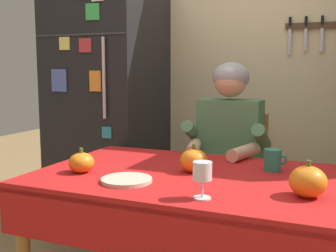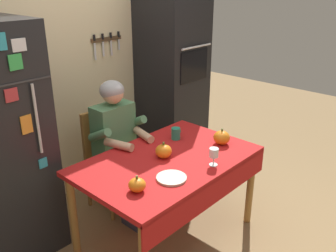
{
  "view_description": "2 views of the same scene",
  "coord_description": "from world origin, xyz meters",
  "px_view_note": "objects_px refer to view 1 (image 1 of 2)",
  "views": [
    {
      "loc": [
        0.62,
        -1.65,
        1.22
      ],
      "look_at": [
        -0.14,
        0.14,
        0.95
      ],
      "focal_mm": 45.07,
      "sensor_mm": 36.0,
      "label": 1
    },
    {
      "loc": [
        -1.85,
        -1.62,
        2.04
      ],
      "look_at": [
        0.12,
        0.2,
        0.95
      ],
      "focal_mm": 38.97,
      "sensor_mm": 36.0,
      "label": 2
    }
  ],
  "objects_px": {
    "refrigerator": "(109,112)",
    "wine_glass": "(202,173)",
    "dining_table": "(191,193)",
    "pumpkin_small": "(81,163)",
    "seated_person": "(226,151)",
    "pumpkin_medium": "(308,182)",
    "serving_tray": "(127,180)",
    "pumpkin_large": "(194,160)",
    "chair_behind_person": "(234,181)",
    "coffee_mug": "(273,160)"
  },
  "relations": [
    {
      "from": "seated_person",
      "to": "coffee_mug",
      "type": "distance_m",
      "value": 0.5
    },
    {
      "from": "refrigerator",
      "to": "chair_behind_person",
      "type": "xyz_separation_m",
      "value": [
        0.95,
        -0.09,
        -0.39
      ]
    },
    {
      "from": "chair_behind_person",
      "to": "coffee_mug",
      "type": "height_order",
      "value": "chair_behind_person"
    },
    {
      "from": "dining_table",
      "to": "serving_tray",
      "type": "height_order",
      "value": "serving_tray"
    },
    {
      "from": "refrigerator",
      "to": "pumpkin_large",
      "type": "height_order",
      "value": "refrigerator"
    },
    {
      "from": "dining_table",
      "to": "chair_behind_person",
      "type": "xyz_separation_m",
      "value": [
        -0.0,
        0.79,
        -0.14
      ]
    },
    {
      "from": "refrigerator",
      "to": "serving_tray",
      "type": "height_order",
      "value": "refrigerator"
    },
    {
      "from": "refrigerator",
      "to": "seated_person",
      "type": "height_order",
      "value": "refrigerator"
    },
    {
      "from": "pumpkin_large",
      "to": "pumpkin_small",
      "type": "bearing_deg",
      "value": -156.41
    },
    {
      "from": "seated_person",
      "to": "dining_table",
      "type": "bearing_deg",
      "value": -89.75
    },
    {
      "from": "chair_behind_person",
      "to": "seated_person",
      "type": "distance_m",
      "value": 0.29
    },
    {
      "from": "serving_tray",
      "to": "pumpkin_large",
      "type": "bearing_deg",
      "value": 52.78
    },
    {
      "from": "seated_person",
      "to": "refrigerator",
      "type": "bearing_deg",
      "value": 163.58
    },
    {
      "from": "dining_table",
      "to": "wine_glass",
      "type": "bearing_deg",
      "value": -63.5
    },
    {
      "from": "seated_person",
      "to": "wine_glass",
      "type": "height_order",
      "value": "seated_person"
    },
    {
      "from": "pumpkin_large",
      "to": "serving_tray",
      "type": "distance_m",
      "value": 0.34
    },
    {
      "from": "chair_behind_person",
      "to": "pumpkin_large",
      "type": "xyz_separation_m",
      "value": [
        -0.01,
        -0.74,
        0.28
      ]
    },
    {
      "from": "refrigerator",
      "to": "serving_tray",
      "type": "xyz_separation_m",
      "value": [
        0.74,
        -1.09,
        -0.15
      ]
    },
    {
      "from": "refrigerator",
      "to": "seated_person",
      "type": "bearing_deg",
      "value": -16.42
    },
    {
      "from": "wine_glass",
      "to": "pumpkin_large",
      "type": "xyz_separation_m",
      "value": [
        -0.16,
        0.36,
        -0.04
      ]
    },
    {
      "from": "wine_glass",
      "to": "coffee_mug",
      "type": "bearing_deg",
      "value": 72.17
    },
    {
      "from": "refrigerator",
      "to": "serving_tray",
      "type": "bearing_deg",
      "value": -55.96
    },
    {
      "from": "refrigerator",
      "to": "pumpkin_large",
      "type": "xyz_separation_m",
      "value": [
        0.94,
        -0.83,
        -0.11
      ]
    },
    {
      "from": "chair_behind_person",
      "to": "coffee_mug",
      "type": "relative_size",
      "value": 8.76
    },
    {
      "from": "refrigerator",
      "to": "dining_table",
      "type": "distance_m",
      "value": 1.32
    },
    {
      "from": "chair_behind_person",
      "to": "wine_glass",
      "type": "relative_size",
      "value": 6.73
    },
    {
      "from": "chair_behind_person",
      "to": "pumpkin_medium",
      "type": "distance_m",
      "value": 1.09
    },
    {
      "from": "seated_person",
      "to": "pumpkin_small",
      "type": "height_order",
      "value": "seated_person"
    },
    {
      "from": "pumpkin_small",
      "to": "seated_person",
      "type": "bearing_deg",
      "value": 57.73
    },
    {
      "from": "chair_behind_person",
      "to": "refrigerator",
      "type": "bearing_deg",
      "value": 174.55
    },
    {
      "from": "dining_table",
      "to": "pumpkin_medium",
      "type": "distance_m",
      "value": 0.54
    },
    {
      "from": "seated_person",
      "to": "wine_glass",
      "type": "bearing_deg",
      "value": -80.34
    },
    {
      "from": "pumpkin_medium",
      "to": "refrigerator",
      "type": "bearing_deg",
      "value": 145.1
    },
    {
      "from": "dining_table",
      "to": "pumpkin_small",
      "type": "relative_size",
      "value": 12.03
    },
    {
      "from": "refrigerator",
      "to": "coffee_mug",
      "type": "xyz_separation_m",
      "value": [
        1.27,
        -0.66,
        -0.11
      ]
    },
    {
      "from": "dining_table",
      "to": "serving_tray",
      "type": "bearing_deg",
      "value": -135.04
    },
    {
      "from": "serving_tray",
      "to": "pumpkin_small",
      "type": "bearing_deg",
      "value": 166.91
    },
    {
      "from": "chair_behind_person",
      "to": "pumpkin_large",
      "type": "height_order",
      "value": "chair_behind_person"
    },
    {
      "from": "dining_table",
      "to": "pumpkin_medium",
      "type": "relative_size",
      "value": 10.11
    },
    {
      "from": "serving_tray",
      "to": "pumpkin_medium",
      "type": "bearing_deg",
      "value": 6.34
    },
    {
      "from": "dining_table",
      "to": "pumpkin_large",
      "type": "xyz_separation_m",
      "value": [
        -0.01,
        0.06,
        0.14
      ]
    },
    {
      "from": "pumpkin_small",
      "to": "chair_behind_person",
      "type": "bearing_deg",
      "value": 63.22
    },
    {
      "from": "wine_glass",
      "to": "pumpkin_large",
      "type": "bearing_deg",
      "value": 113.93
    },
    {
      "from": "refrigerator",
      "to": "pumpkin_large",
      "type": "relative_size",
      "value": 13.8
    },
    {
      "from": "chair_behind_person",
      "to": "serving_tray",
      "type": "relative_size",
      "value": 4.34
    },
    {
      "from": "wine_glass",
      "to": "pumpkin_medium",
      "type": "relative_size",
      "value": 1.0
    },
    {
      "from": "coffee_mug",
      "to": "serving_tray",
      "type": "distance_m",
      "value": 0.69
    },
    {
      "from": "seated_person",
      "to": "chair_behind_person",
      "type": "bearing_deg",
      "value": 90.0
    },
    {
      "from": "refrigerator",
      "to": "wine_glass",
      "type": "xyz_separation_m",
      "value": [
        1.1,
        -1.19,
        -0.06
      ]
    },
    {
      "from": "pumpkin_medium",
      "to": "pumpkin_large",
      "type": "bearing_deg",
      "value": 159.88
    }
  ]
}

